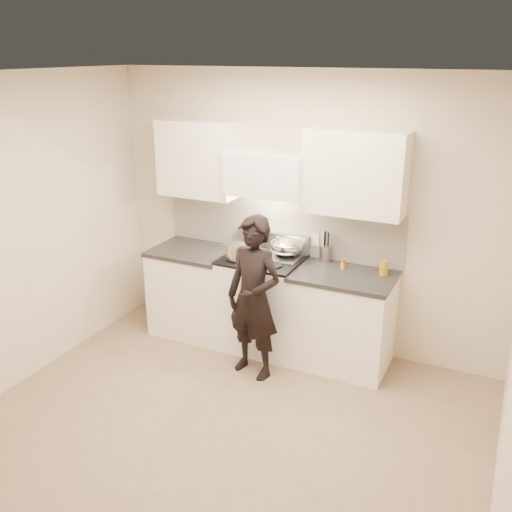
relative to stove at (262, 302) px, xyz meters
The scene contains 11 objects.
ground_plane 1.53m from the stove, 78.12° to the right, with size 4.00×4.00×0.00m, color #896F56.
room_shell 1.56m from the stove, 77.04° to the right, with size 4.04×3.54×2.70m.
stove is the anchor object (origin of this frame).
counter_right 0.83m from the stove, ahead, with size 0.92×0.67×0.92m.
counter_left 0.78m from the stove, behind, with size 0.82×0.67×0.92m.
wok 0.62m from the stove, 35.91° to the left, with size 0.33×0.40×0.27m.
stock_pot 0.61m from the stove, 144.10° to the right, with size 0.29×0.21×0.14m.
utensil_crock 0.81m from the stove, 23.68° to the left, with size 0.11×0.11×0.30m.
spice_jar 0.93m from the stove, ahead, with size 0.04×0.04×0.09m.
oil_glass 1.27m from the stove, ahead, with size 0.08×0.08×0.14m.
person 0.61m from the stove, 73.00° to the right, with size 0.55×0.36×1.52m, color black.
Camera 1 is at (1.87, -3.29, 2.85)m, focal length 40.00 mm.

